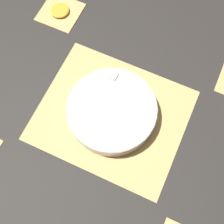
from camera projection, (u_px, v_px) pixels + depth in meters
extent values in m
plane|color=black|center=(112.00, 115.00, 1.02)|extent=(6.00, 6.00, 0.00)
cube|color=tan|center=(112.00, 115.00, 1.01)|extent=(0.47, 0.40, 0.01)
cube|color=brown|center=(66.00, 95.00, 1.04)|extent=(0.01, 0.39, 0.00)
cube|color=brown|center=(84.00, 103.00, 1.03)|extent=(0.01, 0.39, 0.00)
cube|color=brown|center=(103.00, 111.00, 1.02)|extent=(0.01, 0.39, 0.00)
cube|color=brown|center=(121.00, 119.00, 1.01)|extent=(0.01, 0.39, 0.00)
cube|color=brown|center=(140.00, 127.00, 1.00)|extent=(0.01, 0.39, 0.00)
cube|color=brown|center=(160.00, 135.00, 0.99)|extent=(0.01, 0.39, 0.00)
cube|color=tan|center=(60.00, 12.00, 1.17)|extent=(0.15, 0.15, 0.01)
cube|color=brown|center=(54.00, 9.00, 1.17)|extent=(0.00, 0.14, 0.00)
cube|color=brown|center=(66.00, 14.00, 1.16)|extent=(0.00, 0.14, 0.00)
cylinder|color=silver|center=(112.00, 111.00, 0.98)|extent=(0.28, 0.28, 0.06)
torus|color=silver|center=(112.00, 109.00, 0.96)|extent=(0.29, 0.29, 0.01)
cylinder|color=#F7EFC6|center=(107.00, 139.00, 0.94)|extent=(0.03, 0.03, 0.01)
cylinder|color=#F7EFC6|center=(108.00, 123.00, 0.97)|extent=(0.03, 0.03, 0.01)
cylinder|color=#F7EFC6|center=(89.00, 125.00, 0.97)|extent=(0.03, 0.03, 0.01)
cylinder|color=#F7EFC6|center=(80.00, 126.00, 0.97)|extent=(0.02, 0.02, 0.01)
cylinder|color=#F7EFC6|center=(122.00, 123.00, 0.98)|extent=(0.03, 0.03, 0.01)
cylinder|color=#F7EFC6|center=(96.00, 129.00, 0.98)|extent=(0.03, 0.03, 0.01)
cylinder|color=#F7EFC6|center=(120.00, 111.00, 0.97)|extent=(0.03, 0.03, 0.01)
cylinder|color=#F7EFC6|center=(138.00, 106.00, 0.98)|extent=(0.03, 0.03, 0.01)
cylinder|color=#F7EFC6|center=(133.00, 120.00, 0.98)|extent=(0.03, 0.03, 0.01)
cube|color=beige|center=(112.00, 77.00, 1.00)|extent=(0.03, 0.03, 0.03)
cube|color=beige|center=(139.00, 133.00, 0.94)|extent=(0.02, 0.02, 0.02)
cube|color=beige|center=(124.00, 144.00, 0.96)|extent=(0.03, 0.03, 0.03)
cube|color=beige|center=(125.00, 90.00, 1.01)|extent=(0.02, 0.02, 0.02)
cube|color=beige|center=(100.00, 84.00, 1.02)|extent=(0.03, 0.03, 0.03)
cube|color=beige|center=(93.00, 89.00, 1.00)|extent=(0.02, 0.02, 0.02)
cube|color=beige|center=(96.00, 112.00, 0.97)|extent=(0.02, 0.02, 0.02)
cube|color=beige|center=(136.00, 93.00, 1.02)|extent=(0.02, 0.02, 0.02)
cube|color=beige|center=(130.00, 135.00, 0.95)|extent=(0.02, 0.02, 0.02)
ellipsoid|color=orange|center=(120.00, 128.00, 0.97)|extent=(0.03, 0.02, 0.01)
ellipsoid|color=orange|center=(105.00, 133.00, 0.97)|extent=(0.04, 0.02, 0.02)
ellipsoid|color=red|center=(133.00, 126.00, 0.95)|extent=(0.03, 0.02, 0.01)
ellipsoid|color=orange|center=(89.00, 103.00, 0.99)|extent=(0.04, 0.02, 0.02)
ellipsoid|color=red|center=(110.00, 94.00, 1.01)|extent=(0.04, 0.02, 0.02)
ellipsoid|color=red|center=(133.00, 104.00, 1.01)|extent=(0.03, 0.01, 0.01)
ellipsoid|color=orange|center=(100.00, 107.00, 1.00)|extent=(0.03, 0.01, 0.01)
ellipsoid|color=red|center=(143.00, 123.00, 0.97)|extent=(0.03, 0.02, 0.01)
ellipsoid|color=orange|center=(114.00, 134.00, 0.94)|extent=(0.03, 0.02, 0.01)
cylinder|color=orange|center=(60.00, 10.00, 1.16)|extent=(0.06, 0.06, 0.01)
torus|color=#F4A82D|center=(60.00, 10.00, 1.16)|extent=(0.07, 0.07, 0.01)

